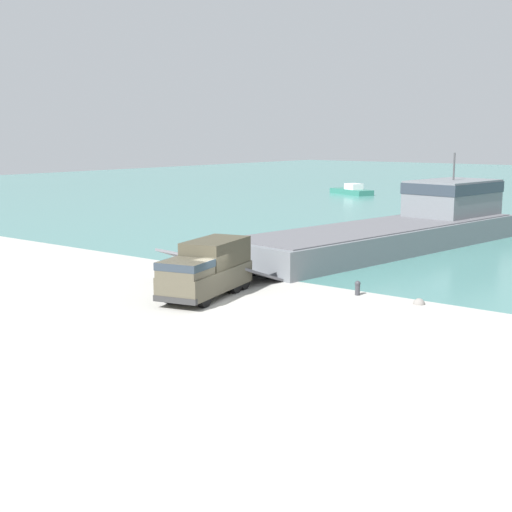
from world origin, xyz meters
TOP-DOWN VIEW (x-y plane):
  - ground_plane at (0.00, 0.00)m, footprint 240.00×240.00m
  - landing_craft at (-1.58, 24.37)m, footprint 11.53×35.37m
  - military_truck at (-1.95, 0.65)m, footprint 4.12×7.43m
  - soldier_on_ramp at (-4.67, -0.17)m, footprint 0.50×0.45m
  - moored_boat_a at (-31.07, 66.29)m, footprint 8.08×5.57m
  - mooring_bollard at (4.59, 6.22)m, footprint 0.33×0.33m
  - shoreline_rock_a at (-10.89, 7.16)m, footprint 0.98×0.98m
  - shoreline_rock_b at (8.33, 6.34)m, footprint 0.65×0.65m

SIDE VIEW (x-z plane):
  - ground_plane at x=0.00m, z-range 0.00..0.00m
  - shoreline_rock_a at x=-10.89m, z-range -0.49..0.49m
  - shoreline_rock_b at x=8.33m, z-range -0.32..0.32m
  - mooring_bollard at x=4.59m, z-range 0.04..0.88m
  - moored_boat_a at x=-31.07m, z-range -0.28..1.39m
  - soldier_on_ramp at x=-4.67m, z-range 0.15..1.98m
  - military_truck at x=-1.95m, z-range 0.03..3.16m
  - landing_craft at x=-1.58m, z-range -1.96..5.52m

